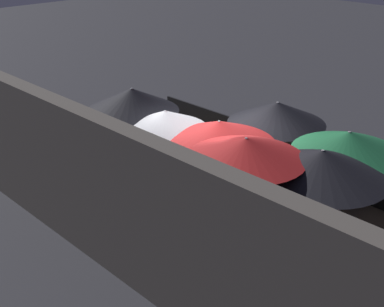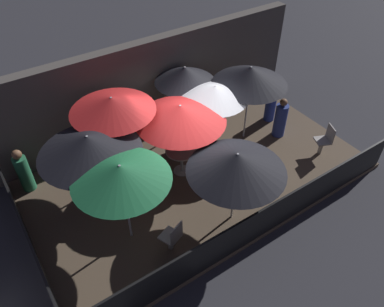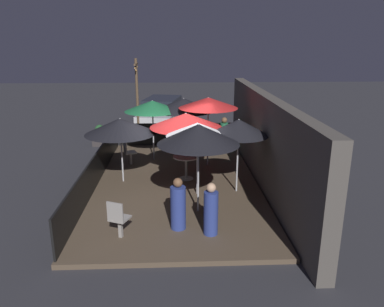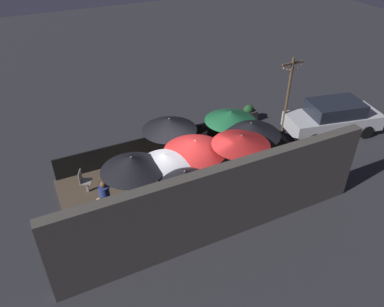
{
  "view_description": "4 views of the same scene",
  "coord_description": "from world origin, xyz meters",
  "px_view_note": "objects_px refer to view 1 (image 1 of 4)",
  "views": [
    {
      "loc": [
        -6.86,
        7.39,
        5.88
      ],
      "look_at": [
        0.78,
        -0.01,
        1.15
      ],
      "focal_mm": 50.0,
      "sensor_mm": 36.0,
      "label": 1
    },
    {
      "loc": [
        -4.18,
        -5.96,
        7.28
      ],
      "look_at": [
        -0.24,
        -0.09,
        1.03
      ],
      "focal_mm": 35.0,
      "sensor_mm": 36.0,
      "label": 2
    },
    {
      "loc": [
        11.09,
        0.01,
        4.45
      ],
      "look_at": [
        0.83,
        0.46,
        1.32
      ],
      "focal_mm": 35.0,
      "sensor_mm": 36.0,
      "label": 3
    },
    {
      "loc": [
        4.61,
        10.13,
        9.23
      ],
      "look_at": [
        -0.42,
        -0.17,
        1.38
      ],
      "focal_mm": 35.0,
      "sensor_mm": 36.0,
      "label": 4
    }
  ],
  "objects_px": {
    "patio_umbrella_7": "(277,113)",
    "dining_table_0": "(217,192)",
    "dining_table_1": "(313,238)",
    "patio_chair_0": "(158,129)",
    "patio_umbrella_0": "(219,132)",
    "patio_umbrella_3": "(246,148)",
    "patio_chair_1": "(336,190)",
    "patio_umbrella_6": "(124,136)",
    "patio_umbrella_1": "(321,163)",
    "patio_umbrella_4": "(132,99)",
    "patio_umbrella_5": "(348,142)",
    "patron_1": "(128,144)",
    "patio_umbrella_2": "(165,119)",
    "patron_2": "(96,149)"
  },
  "relations": [
    {
      "from": "patio_umbrella_1",
      "to": "dining_table_0",
      "type": "bearing_deg",
      "value": 0.25
    },
    {
      "from": "patio_umbrella_6",
      "to": "patio_umbrella_4",
      "type": "bearing_deg",
      "value": -43.22
    },
    {
      "from": "dining_table_0",
      "to": "patron_1",
      "type": "bearing_deg",
      "value": -4.88
    },
    {
      "from": "dining_table_1",
      "to": "patron_2",
      "type": "bearing_deg",
      "value": 4.56
    },
    {
      "from": "patio_umbrella_3",
      "to": "dining_table_0",
      "type": "distance_m",
      "value": 2.29
    },
    {
      "from": "patio_umbrella_4",
      "to": "dining_table_0",
      "type": "height_order",
      "value": "patio_umbrella_4"
    },
    {
      "from": "patio_umbrella_7",
      "to": "patio_chair_1",
      "type": "distance_m",
      "value": 2.11
    },
    {
      "from": "patio_umbrella_7",
      "to": "dining_table_1",
      "type": "relative_size",
      "value": 2.95
    },
    {
      "from": "patio_umbrella_1",
      "to": "patio_chair_1",
      "type": "height_order",
      "value": "patio_umbrella_1"
    },
    {
      "from": "dining_table_1",
      "to": "patio_umbrella_4",
      "type": "bearing_deg",
      "value": 3.07
    },
    {
      "from": "patio_umbrella_7",
      "to": "dining_table_0",
      "type": "height_order",
      "value": "patio_umbrella_7"
    },
    {
      "from": "patio_umbrella_6",
      "to": "patio_chair_0",
      "type": "distance_m",
      "value": 4.32
    },
    {
      "from": "dining_table_0",
      "to": "patio_chair_1",
      "type": "xyz_separation_m",
      "value": [
        -1.53,
        -2.02,
        -0.11
      ]
    },
    {
      "from": "patio_umbrella_0",
      "to": "patio_umbrella_2",
      "type": "relative_size",
      "value": 1.06
    },
    {
      "from": "patio_umbrella_1",
      "to": "patio_umbrella_6",
      "type": "xyz_separation_m",
      "value": [
        3.41,
        1.48,
        -0.09
      ]
    },
    {
      "from": "patio_umbrella_2",
      "to": "patio_umbrella_6",
      "type": "bearing_deg",
      "value": 97.46
    },
    {
      "from": "patio_umbrella_7",
      "to": "patio_chair_0",
      "type": "distance_m",
      "value": 3.86
    },
    {
      "from": "dining_table_1",
      "to": "patio_chair_1",
      "type": "bearing_deg",
      "value": -68.65
    },
    {
      "from": "patio_umbrella_4",
      "to": "patio_chair_0",
      "type": "height_order",
      "value": "patio_umbrella_4"
    },
    {
      "from": "patio_umbrella_0",
      "to": "patio_umbrella_6",
      "type": "bearing_deg",
      "value": 53.46
    },
    {
      "from": "patio_umbrella_0",
      "to": "patio_umbrella_4",
      "type": "xyz_separation_m",
      "value": [
        2.39,
        0.24,
        0.15
      ]
    },
    {
      "from": "dining_table_0",
      "to": "patio_chair_1",
      "type": "bearing_deg",
      "value": -127.12
    },
    {
      "from": "dining_table_1",
      "to": "patio_chair_0",
      "type": "xyz_separation_m",
      "value": [
        6.06,
        -1.62,
        -0.07
      ]
    },
    {
      "from": "dining_table_1",
      "to": "patron_1",
      "type": "bearing_deg",
      "value": -2.78
    },
    {
      "from": "patio_umbrella_7",
      "to": "patio_umbrella_3",
      "type": "bearing_deg",
      "value": 117.9
    },
    {
      "from": "dining_table_0",
      "to": "patio_umbrella_2",
      "type": "bearing_deg",
      "value": 13.05
    },
    {
      "from": "patio_umbrella_7",
      "to": "patio_chair_1",
      "type": "relative_size",
      "value": 2.4
    },
    {
      "from": "patio_umbrella_7",
      "to": "dining_table_0",
      "type": "distance_m",
      "value": 2.34
    },
    {
      "from": "patio_umbrella_3",
      "to": "patio_chair_0",
      "type": "relative_size",
      "value": 2.62
    },
    {
      "from": "patio_umbrella_3",
      "to": "patio_chair_1",
      "type": "xyz_separation_m",
      "value": [
        -0.16,
        -2.83,
        -1.76
      ]
    },
    {
      "from": "patio_umbrella_6",
      "to": "patio_umbrella_7",
      "type": "height_order",
      "value": "patio_umbrella_6"
    },
    {
      "from": "patio_umbrella_3",
      "to": "dining_table_1",
      "type": "distance_m",
      "value": 2.09
    },
    {
      "from": "patio_umbrella_7",
      "to": "patio_umbrella_1",
      "type": "bearing_deg",
      "value": 140.68
    },
    {
      "from": "patio_umbrella_1",
      "to": "patron_2",
      "type": "distance_m",
      "value": 6.14
    },
    {
      "from": "patio_umbrella_4",
      "to": "patio_umbrella_5",
      "type": "relative_size",
      "value": 1.05
    },
    {
      "from": "patio_umbrella_3",
      "to": "patio_umbrella_5",
      "type": "xyz_separation_m",
      "value": [
        -0.76,
        -1.96,
        -0.22
      ]
    },
    {
      "from": "patio_umbrella_6",
      "to": "dining_table_0",
      "type": "relative_size",
      "value": 2.6
    },
    {
      "from": "patio_umbrella_2",
      "to": "patron_2",
      "type": "distance_m",
      "value": 2.75
    },
    {
      "from": "patio_umbrella_6",
      "to": "patron_1",
      "type": "height_order",
      "value": "patio_umbrella_6"
    },
    {
      "from": "patio_umbrella_0",
      "to": "patio_umbrella_7",
      "type": "relative_size",
      "value": 1.03
    },
    {
      "from": "patio_umbrella_5",
      "to": "patio_umbrella_3",
      "type": "bearing_deg",
      "value": 68.85
    },
    {
      "from": "patio_umbrella_2",
      "to": "patio_umbrella_4",
      "type": "bearing_deg",
      "value": -2.26
    },
    {
      "from": "dining_table_1",
      "to": "patron_1",
      "type": "relative_size",
      "value": 0.58
    },
    {
      "from": "patio_umbrella_1",
      "to": "patio_umbrella_6",
      "type": "relative_size",
      "value": 1.04
    },
    {
      "from": "patio_umbrella_2",
      "to": "patio_chair_1",
      "type": "bearing_deg",
      "value": -140.2
    },
    {
      "from": "patio_umbrella_6",
      "to": "patio_umbrella_7",
      "type": "bearing_deg",
      "value": -105.43
    },
    {
      "from": "patron_1",
      "to": "patio_umbrella_2",
      "type": "bearing_deg",
      "value": 124.88
    },
    {
      "from": "patio_umbrella_5",
      "to": "patio_umbrella_7",
      "type": "xyz_separation_m",
      "value": [
        2.25,
        -0.86,
        -0.23
      ]
    },
    {
      "from": "dining_table_1",
      "to": "patio_chair_0",
      "type": "relative_size",
      "value": 0.8
    },
    {
      "from": "patio_umbrella_2",
      "to": "patron_2",
      "type": "bearing_deg",
      "value": 4.22
    }
  ]
}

